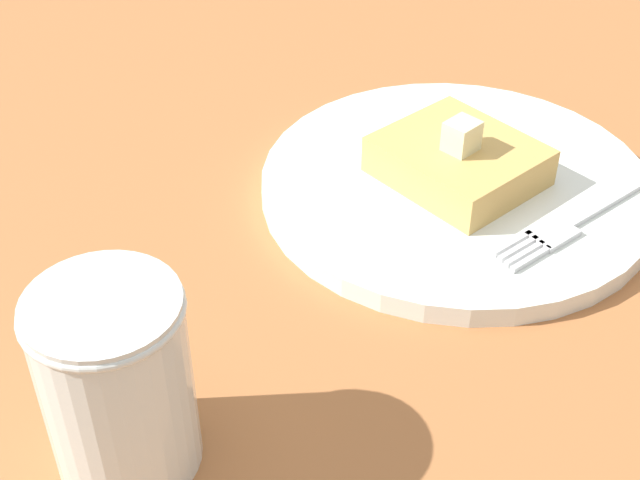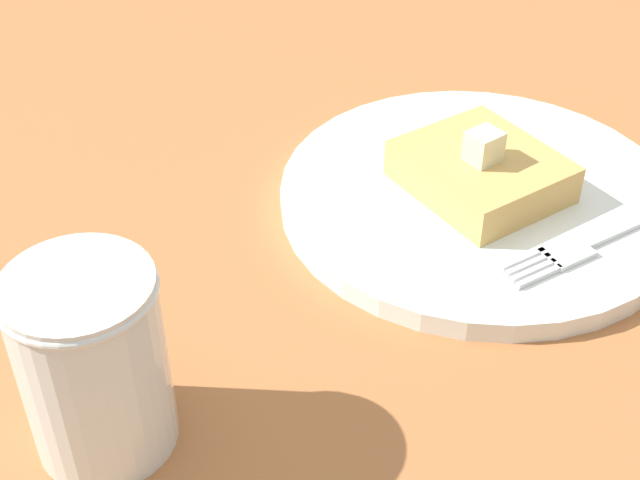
{
  "view_description": "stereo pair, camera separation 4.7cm",
  "coord_description": "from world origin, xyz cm",
  "views": [
    {
      "loc": [
        -30.21,
        -34.49,
        36.05
      ],
      "look_at": [
        -11.41,
        -2.5,
        6.74
      ],
      "focal_mm": 50.0,
      "sensor_mm": 36.0,
      "label": 1
    },
    {
      "loc": [
        -26.0,
        -36.62,
        36.05
      ],
      "look_at": [
        -11.41,
        -2.5,
        6.74
      ],
      "focal_mm": 50.0,
      "sensor_mm": 36.0,
      "label": 2
    }
  ],
  "objects": [
    {
      "name": "fork",
      "position": [
        5.0,
        -5.29,
        3.74
      ],
      "size": [
        16.04,
        3.68,
        0.36
      ],
      "color": "silver",
      "rests_on": "plate"
    },
    {
      "name": "syrup_jar",
      "position": [
        -24.4,
        -7.16,
        6.74
      ],
      "size": [
        6.88,
        6.88,
        9.71
      ],
      "color": "#3A160B",
      "rests_on": "table_surface"
    },
    {
      "name": "butter_pat_primary",
      "position": [
        1.21,
        1.68,
        7.04
      ],
      "size": [
        2.32,
        2.18,
        1.95
      ],
      "primitive_type": "cube",
      "rotation": [
        0.0,
        0.0,
        0.24
      ],
      "color": "beige",
      "rests_on": "toast_slice_center"
    },
    {
      "name": "toast_slice_center",
      "position": [
        1.58,
        2.15,
        4.81
      ],
      "size": [
        9.77,
        10.67,
        2.5
      ],
      "primitive_type": "cube",
      "rotation": [
        0.0,
        0.0,
        0.18
      ],
      "color": "tan",
      "rests_on": "plate"
    },
    {
      "name": "table_surface",
      "position": [
        0.0,
        0.0,
        1.12
      ],
      "size": [
        99.65,
        99.65,
        2.24
      ],
      "primitive_type": "cube",
      "color": "#A76537",
      "rests_on": "ground"
    },
    {
      "name": "plate",
      "position": [
        1.58,
        2.15,
        3.0
      ],
      "size": [
        25.3,
        25.3,
        1.32
      ],
      "color": "white",
      "rests_on": "table_surface"
    }
  ]
}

